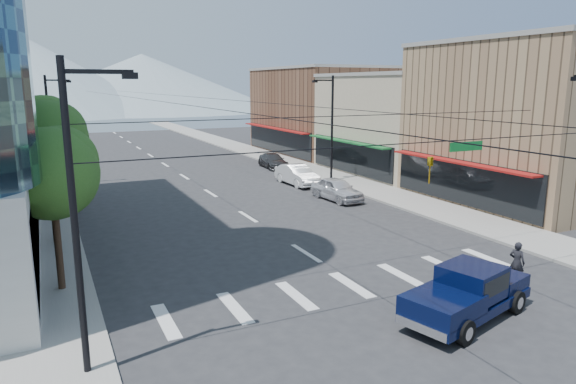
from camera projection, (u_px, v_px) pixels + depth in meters
name	position (u px, v px, depth m)	size (l,w,h in m)	color
ground	(376.00, 297.00, 20.33)	(160.00, 160.00, 0.00)	#28282B
sidewalk_left	(39.00, 169.00, 50.54)	(4.00, 120.00, 0.15)	gray
sidewalk_right	(263.00, 155.00, 60.69)	(4.00, 120.00, 0.15)	gray
shop_near	(530.00, 124.00, 36.48)	(12.00, 14.00, 11.00)	#8C6B4C
shop_mid	(405.00, 125.00, 49.04)	(12.00, 14.00, 9.00)	tan
shop_far	(322.00, 111.00, 63.06)	(12.00, 18.00, 10.00)	brown
mountain_left	(22.00, 74.00, 144.10)	(80.00, 80.00, 22.00)	gray
mountain_right	(143.00, 82.00, 168.14)	(90.00, 90.00, 18.00)	gray
tree_near	(55.00, 170.00, 20.00)	(3.65, 3.64, 6.71)	black
tree_midnear	(49.00, 138.00, 26.06)	(4.09, 4.09, 7.52)	black
tree_midfar	(48.00, 137.00, 32.36)	(3.65, 3.64, 6.71)	black
tree_far	(45.00, 121.00, 38.41)	(4.09, 4.09, 7.52)	black
signal_rig	(401.00, 187.00, 18.57)	(21.80, 0.20, 9.00)	black
lamp_pole_nw	(51.00, 127.00, 41.28)	(2.00, 0.25, 9.00)	black
lamp_pole_ne	(331.00, 125.00, 43.24)	(2.00, 0.25, 9.00)	black
pickup_truck	(467.00, 292.00, 18.27)	(6.05, 3.48, 1.94)	#070F35
pedestrian	(517.00, 262.00, 21.67)	(0.66, 0.43, 1.80)	black
parked_car_near	(337.00, 189.00, 37.24)	(1.92, 4.77, 1.63)	silver
parked_car_mid	(297.00, 175.00, 42.92)	(1.79, 5.13, 1.69)	white
parked_car_far	(273.00, 161.00, 51.71)	(2.01, 4.94, 1.43)	#333335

